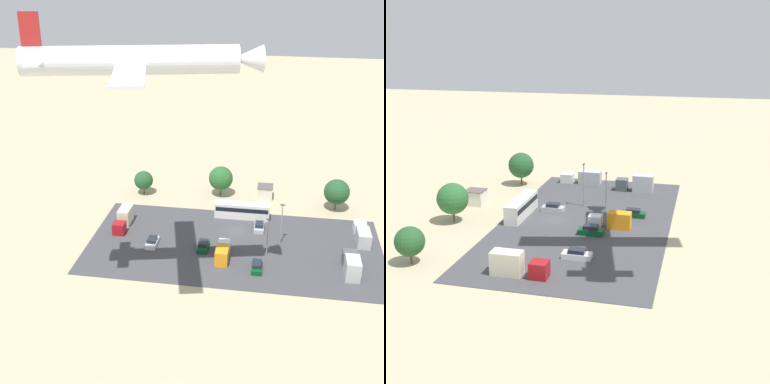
% 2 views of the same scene
% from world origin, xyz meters
% --- Properties ---
extents(ground_plane, '(400.00, 400.00, 0.00)m').
position_xyz_m(ground_plane, '(0.00, 0.00, 0.00)').
color(ground_plane, tan).
extents(parking_lot_surface, '(56.82, 29.63, 0.08)m').
position_xyz_m(parking_lot_surface, '(0.00, 6.19, 0.04)').
color(parking_lot_surface, '#424247').
rests_on(parking_lot_surface, ground).
extents(shed_building, '(3.59, 3.84, 2.95)m').
position_xyz_m(shed_building, '(-5.08, -17.29, 1.49)').
color(shed_building, silver).
rests_on(shed_building, ground).
extents(bus, '(11.67, 2.57, 3.34)m').
position_xyz_m(bus, '(-0.62, -6.17, 1.88)').
color(bus, silver).
rests_on(bus, ground).
extents(parked_car_0, '(1.98, 4.49, 1.48)m').
position_xyz_m(parked_car_0, '(15.79, 8.39, 0.70)').
color(parked_car_0, silver).
rests_on(parked_car_0, ground).
extents(parked_car_1, '(1.99, 4.25, 1.52)m').
position_xyz_m(parked_car_1, '(-4.56, -1.29, 0.72)').
color(parked_car_1, '#ADB2B7').
rests_on(parked_car_1, ground).
extents(parked_car_2, '(1.99, 4.18, 1.66)m').
position_xyz_m(parked_car_2, '(5.72, 8.28, 0.77)').
color(parked_car_2, '#0C4723').
rests_on(parked_car_2, ground).
extents(parked_car_3, '(1.87, 4.47, 1.52)m').
position_xyz_m(parked_car_3, '(-4.88, 13.92, 0.72)').
color(parked_car_3, '#0C4723').
rests_on(parked_car_3, ground).
extents(parked_truck_0, '(2.39, 8.16, 3.41)m').
position_xyz_m(parked_truck_0, '(23.47, 1.57, 1.64)').
color(parked_truck_0, maroon).
rests_on(parked_truck_0, ground).
extents(parked_truck_1, '(2.31, 7.35, 2.85)m').
position_xyz_m(parked_truck_1, '(1.63, 11.23, 1.39)').
color(parked_truck_1, silver).
rests_on(parked_truck_1, ground).
extents(parked_truck_2, '(2.51, 9.04, 2.85)m').
position_xyz_m(parked_truck_2, '(-24.93, -0.13, 1.38)').
color(parked_truck_2, silver).
rests_on(parked_truck_2, ground).
extents(parked_truck_3, '(2.56, 7.87, 3.56)m').
position_xyz_m(parked_truck_3, '(-21.57, 12.35, 1.71)').
color(parked_truck_3, '#4C5156').
rests_on(parked_truck_3, ground).
extents(tree_near_shed, '(5.61, 5.61, 7.16)m').
position_xyz_m(tree_near_shed, '(5.27, -16.87, 4.35)').
color(tree_near_shed, brown).
rests_on(tree_near_shed, ground).
extents(tree_apron_mid, '(4.42, 4.42, 5.68)m').
position_xyz_m(tree_apron_mid, '(23.25, -14.80, 3.46)').
color(tree_apron_mid, brown).
rests_on(tree_apron_mid, ground).
extents(tree_apron_far, '(5.59, 5.59, 7.23)m').
position_xyz_m(tree_apron_far, '(-20.71, -13.31, 4.43)').
color(tree_apron_far, brown).
rests_on(tree_apron_far, ground).
extents(light_pole_lot_centre, '(0.90, 0.28, 8.49)m').
position_xyz_m(light_pole_lot_centre, '(-8.91, 3.65, 4.75)').
color(light_pole_lot_centre, gray).
rests_on(light_pole_lot_centre, ground).
extents(light_pole_lot_edge, '(0.90, 0.28, 7.66)m').
position_xyz_m(light_pole_lot_edge, '(-6.45, 8.50, 4.33)').
color(light_pole_lot_edge, gray).
rests_on(light_pole_lot_edge, ground).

